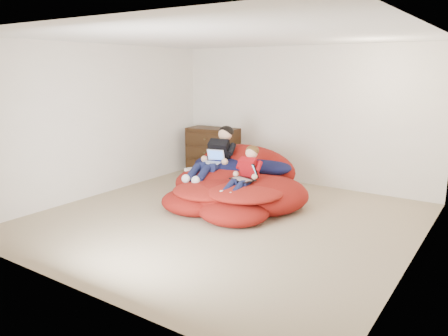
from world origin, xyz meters
TOP-DOWN VIEW (x-y plane):
  - room_shell at (0.00, 0.00)m, footprint 5.10×5.10m
  - dresser at (-1.79, 2.23)m, footprint 1.07×0.62m
  - beanbag_pile at (-0.35, 0.81)m, footprint 2.37×2.33m
  - cream_pillow at (-0.86, 1.55)m, footprint 0.44×0.28m
  - older_boy at (-0.81, 0.94)m, footprint 0.42×1.19m
  - younger_boy at (0.03, 0.49)m, footprint 0.29×0.86m
  - laptop_white at (-0.81, 0.86)m, footprint 0.34×0.35m
  - laptop_black at (0.03, 0.49)m, footprint 0.42×0.46m
  - power_adapter at (-1.22, 0.74)m, footprint 0.19×0.19m

SIDE VIEW (x-z plane):
  - room_shell at x=0.00m, z-range -1.17..1.60m
  - beanbag_pile at x=-0.35m, z-range -0.19..0.71m
  - power_adapter at x=-1.22m, z-range 0.39..0.45m
  - dresser at x=-1.79m, z-range 0.00..0.93m
  - laptop_black at x=0.03m, z-range 0.43..0.68m
  - younger_boy at x=0.03m, z-range 0.29..0.95m
  - cream_pillow at x=-0.86m, z-range 0.48..0.76m
  - laptop_white at x=-0.81m, z-range 0.53..0.74m
  - older_boy at x=-0.81m, z-range 0.31..1.12m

